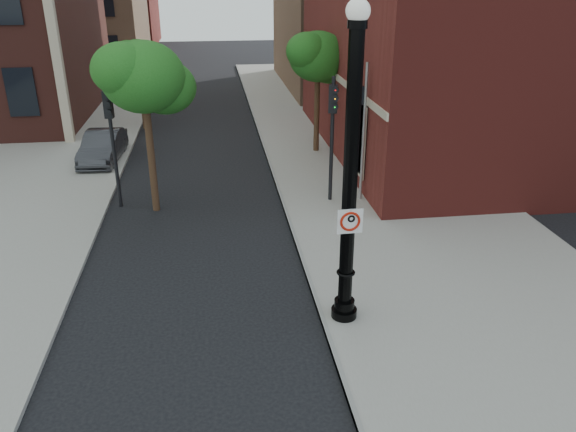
{
  "coord_description": "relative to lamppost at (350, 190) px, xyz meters",
  "views": [
    {
      "loc": [
        -0.24,
        -10.04,
        7.51
      ],
      "look_at": [
        1.4,
        2.0,
        2.22
      ],
      "focal_mm": 35.0,
      "sensor_mm": 36.0,
      "label": 1
    }
  ],
  "objects": [
    {
      "name": "traffic_signal_right",
      "position": [
        1.18,
        7.26,
        -0.3
      ],
      "size": [
        0.34,
        0.39,
        4.41
      ],
      "rotation": [
        0.0,
        0.0,
        -0.3
      ],
      "color": "black",
      "rests_on": "ground"
    },
    {
      "name": "street_tree_b",
      "position": [
        -6.27,
        18.67,
        0.26
      ],
      "size": [
        2.49,
        2.25,
        4.49
      ],
      "color": "#352315",
      "rests_on": "ground"
    },
    {
      "name": "ground",
      "position": [
        -2.55,
        -0.78,
        -3.27
      ],
      "size": [
        120.0,
        120.0,
        0.0
      ],
      "primitive_type": "plane",
      "color": "black",
      "rests_on": "ground"
    },
    {
      "name": "no_parking_sign",
      "position": [
        -0.0,
        -0.18,
        -0.64
      ],
      "size": [
        0.56,
        0.07,
        0.56
      ],
      "rotation": [
        0.0,
        0.0,
        0.03
      ],
      "color": "white",
      "rests_on": "ground"
    },
    {
      "name": "street_tree_a",
      "position": [
        -4.84,
        7.45,
        1.17
      ],
      "size": [
        3.12,
        2.82,
        5.62
      ],
      "color": "#352315",
      "rests_on": "ground"
    },
    {
      "name": "traffic_signal_left",
      "position": [
        -6.13,
        7.9,
        -0.38
      ],
      "size": [
        0.29,
        0.36,
        4.28
      ],
      "rotation": [
        0.0,
        0.0,
        -0.11
      ],
      "color": "black",
      "rests_on": "ground"
    },
    {
      "name": "sidewalk_right",
      "position": [
        3.45,
        9.22,
        -3.21
      ],
      "size": [
        8.0,
        60.0,
        0.12
      ],
      "primitive_type": "cube",
      "color": "gray",
      "rests_on": "ground"
    },
    {
      "name": "lamppost",
      "position": [
        0.0,
        0.0,
        0.0
      ],
      "size": [
        0.6,
        0.6,
        7.08
      ],
      "color": "black",
      "rests_on": "ground"
    },
    {
      "name": "curb_edge",
      "position": [
        -0.5,
        9.22,
        -3.2
      ],
      "size": [
        0.1,
        60.0,
        0.14
      ],
      "primitive_type": "cube",
      "color": "gray",
      "rests_on": "ground"
    },
    {
      "name": "street_tree_c",
      "position": [
        1.79,
        13.25,
        0.9
      ],
      "size": [
        2.93,
        2.65,
        5.28
      ],
      "color": "#352315",
      "rests_on": "ground"
    },
    {
      "name": "parked_car",
      "position": [
        -7.51,
        13.17,
        -2.61
      ],
      "size": [
        1.61,
        4.06,
        1.31
      ],
      "primitive_type": "imported",
      "rotation": [
        0.0,
        0.0,
        -0.06
      ],
      "color": "#2D2D32",
      "rests_on": "ground"
    },
    {
      "name": "utility_pole",
      "position": [
        2.25,
        7.18,
        -0.85
      ],
      "size": [
        0.1,
        0.1,
        4.84
      ],
      "primitive_type": "cylinder",
      "color": "#999999",
      "rests_on": "ground"
    },
    {
      "name": "sidewalk_left",
      "position": [
        -11.55,
        17.22,
        -3.21
      ],
      "size": [
        10.0,
        50.0,
        0.12
      ],
      "primitive_type": "cube",
      "color": "gray",
      "rests_on": "ground"
    }
  ]
}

